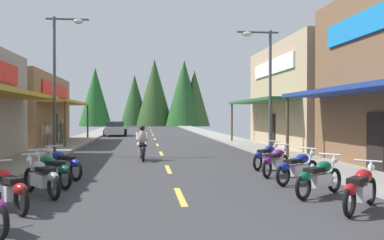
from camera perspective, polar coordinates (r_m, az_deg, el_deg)
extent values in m
cube|color=#38383A|center=(32.32, -4.91, -3.00)|extent=(9.67, 90.26, 0.10)
cube|color=gray|center=(32.70, -15.48, -2.79)|extent=(2.31, 90.26, 0.12)
cube|color=#9E9991|center=(33.03, 5.55, -2.73)|extent=(2.31, 90.26, 0.12)
cube|color=#E0C64C|center=(10.65, -1.59, -10.29)|extent=(0.16, 2.40, 0.01)
cube|color=#E0C64C|center=(15.82, -3.23, -6.67)|extent=(0.16, 2.40, 0.01)
cube|color=#E0C64C|center=(22.20, -4.18, -4.54)|extent=(0.16, 2.40, 0.01)
cube|color=#E0C64C|center=(28.67, -4.71, -3.36)|extent=(0.16, 2.40, 0.01)
cube|color=#E0C64C|center=(35.39, -5.05, -2.59)|extent=(0.16, 2.40, 0.01)
cube|color=#E0C64C|center=(42.23, -5.29, -2.05)|extent=(0.16, 2.40, 0.01)
cube|color=#E0C64C|center=(47.49, -5.42, -1.75)|extent=(0.16, 2.40, 0.01)
cube|color=#E0C64C|center=(54.19, -5.56, -1.45)|extent=(0.16, 2.40, 0.01)
cube|color=#E0C64C|center=(60.40, -5.65, -1.22)|extent=(0.16, 2.40, 0.01)
cube|color=#E0C64C|center=(67.39, -5.74, -1.02)|extent=(0.16, 2.40, 0.01)
cube|color=gold|center=(17.62, -24.23, 3.45)|extent=(1.80, 12.28, 0.16)
cylinder|color=brown|center=(23.18, -18.08, -0.88)|extent=(0.14, 0.14, 2.82)
cube|color=olive|center=(32.12, -23.58, 1.32)|extent=(6.36, 11.62, 4.82)
cube|color=gold|center=(31.18, -16.40, 2.26)|extent=(1.80, 10.45, 0.16)
cylinder|color=brown|center=(26.10, -16.77, -0.70)|extent=(0.14, 0.14, 2.82)
cylinder|color=brown|center=(36.04, -13.92, -0.31)|extent=(0.14, 0.14, 2.82)
cube|color=red|center=(31.37, -17.92, 3.83)|extent=(0.10, 8.13, 0.90)
cube|color=black|center=(31.34, -17.94, -1.13)|extent=(0.08, 1.10, 2.10)
cube|color=navy|center=(15.56, 20.87, 3.84)|extent=(1.80, 9.62, 0.16)
cylinder|color=brown|center=(19.52, 12.77, -1.15)|extent=(0.14, 0.14, 2.82)
cube|color=#197FCC|center=(16.29, 23.60, 12.48)|extent=(0.10, 7.49, 0.90)
cube|color=black|center=(15.98, 23.58, -2.89)|extent=(0.08, 1.10, 2.10)
cube|color=tan|center=(28.59, 19.33, 3.05)|extent=(8.81, 11.14, 6.45)
cube|color=#236033|center=(26.70, 9.02, 2.55)|extent=(1.80, 10.03, 0.16)
cylinder|color=brown|center=(21.88, 10.62, -0.95)|extent=(0.14, 0.14, 2.82)
cylinder|color=brown|center=(31.21, 5.41, -0.45)|extent=(0.14, 0.14, 2.82)
cube|color=white|center=(27.09, 10.75, 7.04)|extent=(0.10, 7.80, 0.90)
cube|color=black|center=(26.95, 10.78, -1.41)|extent=(0.08, 1.10, 2.10)
cylinder|color=#474C51|center=(21.69, -18.09, 4.30)|extent=(0.14, 0.14, 6.82)
cylinder|color=#474C51|center=(22.03, -16.48, 12.95)|extent=(2.06, 0.10, 0.10)
ellipsoid|color=silver|center=(21.92, -15.10, 12.74)|extent=(0.50, 0.30, 0.24)
cylinder|color=#474C51|center=(20.97, 10.52, 3.54)|extent=(0.14, 0.14, 6.15)
cylinder|color=#474C51|center=(21.16, 8.88, 11.64)|extent=(2.06, 0.10, 0.10)
ellipsoid|color=silver|center=(21.01, 7.47, 11.45)|extent=(0.50, 0.30, 0.24)
torus|color=black|center=(10.46, 23.01, -8.80)|extent=(0.52, 0.53, 0.64)
torus|color=black|center=(9.04, 20.51, -10.28)|extent=(0.52, 0.53, 0.64)
cube|color=silver|center=(9.74, 21.86, -9.03)|extent=(0.69, 0.70, 0.32)
ellipsoid|color=#A51414|center=(9.88, 22.19, -7.01)|extent=(0.62, 0.62, 0.28)
cube|color=black|center=(9.46, 21.44, -7.60)|extent=(0.62, 0.62, 0.12)
ellipsoid|color=#A51414|center=(9.05, 20.61, -8.80)|extent=(0.48, 0.48, 0.24)
cylinder|color=silver|center=(10.29, 22.83, -7.10)|extent=(0.30, 0.31, 0.71)
cylinder|color=silver|center=(10.13, 22.66, -5.11)|extent=(0.46, 0.45, 0.04)
sphere|color=white|center=(10.42, 23.07, -5.90)|extent=(0.16, 0.16, 0.16)
torus|color=black|center=(11.78, 18.68, -7.71)|extent=(0.57, 0.47, 0.64)
torus|color=black|center=(10.49, 14.82, -8.74)|extent=(0.57, 0.47, 0.64)
cube|color=silver|center=(11.12, 16.86, -7.79)|extent=(0.73, 0.65, 0.32)
ellipsoid|color=#0C5933|center=(11.25, 17.37, -6.05)|extent=(0.64, 0.59, 0.28)
cube|color=black|center=(10.86, 16.21, -6.50)|extent=(0.65, 0.59, 0.12)
ellipsoid|color=#0C5933|center=(10.50, 14.97, -7.46)|extent=(0.50, 0.46, 0.24)
cylinder|color=silver|center=(11.62, 18.38, -6.19)|extent=(0.33, 0.27, 0.71)
cylinder|color=silver|center=(11.48, 18.11, -4.41)|extent=(0.39, 0.50, 0.04)
sphere|color=white|center=(11.74, 18.76, -5.14)|extent=(0.16, 0.16, 0.16)
torus|color=black|center=(13.61, 15.89, -6.57)|extent=(0.58, 0.46, 0.64)
torus|color=black|center=(12.37, 12.21, -7.29)|extent=(0.58, 0.46, 0.64)
cube|color=silver|center=(12.97, 14.14, -6.57)|extent=(0.73, 0.64, 0.32)
ellipsoid|color=navy|center=(13.10, 14.63, -5.09)|extent=(0.64, 0.59, 0.28)
cube|color=black|center=(12.73, 13.52, -5.43)|extent=(0.65, 0.58, 0.12)
ellipsoid|color=navy|center=(12.38, 12.35, -6.21)|extent=(0.50, 0.45, 0.24)
cylinder|color=silver|center=(13.46, 15.60, -5.24)|extent=(0.34, 0.27, 0.71)
cylinder|color=silver|center=(13.33, 15.34, -3.70)|extent=(0.38, 0.51, 0.04)
sphere|color=white|center=(13.58, 15.96, -4.34)|extent=(0.16, 0.16, 0.16)
torus|color=black|center=(15.20, 12.39, -5.80)|extent=(0.49, 0.55, 0.64)
torus|color=black|center=(13.83, 10.12, -6.44)|extent=(0.49, 0.55, 0.64)
cube|color=silver|center=(14.50, 11.31, -5.79)|extent=(0.67, 0.72, 0.32)
ellipsoid|color=#721972|center=(14.66, 11.61, -4.47)|extent=(0.61, 0.63, 0.28)
cube|color=black|center=(14.24, 10.93, -4.77)|extent=(0.60, 0.64, 0.12)
ellipsoid|color=#721972|center=(13.85, 10.20, -5.47)|extent=(0.47, 0.49, 0.24)
cylinder|color=silver|center=(15.05, 12.21, -4.60)|extent=(0.29, 0.32, 0.71)
cylinder|color=silver|center=(14.91, 12.05, -3.22)|extent=(0.48, 0.42, 0.04)
sphere|color=white|center=(15.18, 12.43, -3.80)|extent=(0.16, 0.16, 0.16)
torus|color=black|center=(16.93, 11.22, -5.13)|extent=(0.51, 0.54, 0.64)
torus|color=black|center=(15.59, 8.86, -5.63)|extent=(0.51, 0.54, 0.64)
cube|color=silver|center=(16.25, 10.09, -5.09)|extent=(0.68, 0.70, 0.32)
ellipsoid|color=navy|center=(16.40, 10.41, -3.91)|extent=(0.62, 0.63, 0.28)
cube|color=black|center=(16.00, 9.70, -4.17)|extent=(0.61, 0.63, 0.12)
ellipsoid|color=navy|center=(15.61, 8.95, -4.77)|extent=(0.48, 0.49, 0.24)
cylinder|color=silver|center=(16.78, 11.04, -4.05)|extent=(0.30, 0.31, 0.71)
cylinder|color=silver|center=(16.65, 10.86, -2.81)|extent=(0.47, 0.44, 0.04)
sphere|color=white|center=(16.91, 11.27, -3.33)|extent=(0.16, 0.16, 0.16)
torus|color=black|center=(9.23, -22.07, -10.07)|extent=(0.47, 0.57, 0.64)
cube|color=silver|center=(9.90, -23.74, -8.87)|extent=(0.65, 0.72, 0.32)
ellipsoid|color=#A51414|center=(10.04, -24.16, -6.90)|extent=(0.60, 0.64, 0.28)
cube|color=black|center=(9.63, -23.22, -7.46)|extent=(0.59, 0.65, 0.12)
ellipsoid|color=#A51414|center=(9.23, -22.20, -8.62)|extent=(0.46, 0.49, 0.24)
torus|color=black|center=(12.04, -21.09, -7.54)|extent=(0.45, 0.58, 0.64)
torus|color=black|center=(10.67, -18.16, -8.59)|extent=(0.45, 0.58, 0.64)
cube|color=silver|center=(11.34, -19.72, -7.64)|extent=(0.64, 0.73, 0.32)
ellipsoid|color=#99999E|center=(11.48, -20.11, -5.93)|extent=(0.59, 0.64, 0.28)
cube|color=black|center=(11.07, -19.23, -6.37)|extent=(0.58, 0.65, 0.12)
ellipsoid|color=#99999E|center=(10.68, -18.27, -7.33)|extent=(0.45, 0.50, 0.24)
cylinder|color=silver|center=(11.88, -20.87, -6.05)|extent=(0.27, 0.34, 0.71)
cylinder|color=silver|center=(11.73, -20.67, -4.32)|extent=(0.51, 0.38, 0.04)
sphere|color=white|center=(12.00, -21.15, -5.02)|extent=(0.16, 0.16, 0.16)
torus|color=black|center=(13.34, -20.16, -6.74)|extent=(0.50, 0.55, 0.64)
torus|color=black|center=(12.04, -16.81, -7.52)|extent=(0.50, 0.55, 0.64)
cube|color=silver|center=(12.67, -18.57, -6.75)|extent=(0.67, 0.71, 0.32)
ellipsoid|color=#0C5933|center=(12.81, -19.02, -5.24)|extent=(0.61, 0.63, 0.28)
cube|color=black|center=(12.42, -18.01, -5.60)|extent=(0.61, 0.64, 0.12)
ellipsoid|color=#0C5933|center=(12.05, -16.94, -6.41)|extent=(0.47, 0.49, 0.24)
cylinder|color=silver|center=(13.18, -19.90, -5.38)|extent=(0.29, 0.32, 0.71)
cylinder|color=silver|center=(13.05, -19.66, -3.81)|extent=(0.48, 0.43, 0.04)
sphere|color=white|center=(13.31, -20.23, -4.46)|extent=(0.16, 0.16, 0.16)
torus|color=black|center=(14.77, -18.70, -6.01)|extent=(0.51, 0.54, 0.64)
torus|color=black|center=(13.51, -15.44, -6.62)|extent=(0.51, 0.54, 0.64)
cube|color=silver|center=(14.12, -17.15, -5.98)|extent=(0.68, 0.70, 0.32)
ellipsoid|color=navy|center=(14.26, -17.58, -4.63)|extent=(0.62, 0.63, 0.28)
cube|color=black|center=(13.88, -16.60, -4.93)|extent=(0.61, 0.63, 0.12)
ellipsoid|color=navy|center=(13.52, -15.56, -5.63)|extent=(0.48, 0.49, 0.24)
cylinder|color=silver|center=(14.62, -18.45, -4.77)|extent=(0.30, 0.31, 0.71)
cylinder|color=silver|center=(14.49, -18.21, -3.36)|extent=(0.47, 0.44, 0.04)
sphere|color=white|center=(14.74, -18.77, -3.95)|extent=(0.16, 0.16, 0.16)
torus|color=black|center=(19.84, -6.86, -4.26)|extent=(0.14, 0.64, 0.64)
torus|color=black|center=(18.35, -6.63, -4.67)|extent=(0.14, 0.64, 0.64)
cube|color=silver|center=(19.09, -6.75, -4.22)|extent=(0.32, 0.71, 0.32)
ellipsoid|color=black|center=(19.26, -6.79, -3.22)|extent=(0.35, 0.58, 0.28)
cube|color=black|center=(18.82, -6.72, -3.44)|extent=(0.31, 0.61, 0.12)
ellipsoid|color=black|center=(18.38, -6.64, -3.94)|extent=(0.26, 0.45, 0.24)
cylinder|color=silver|center=(19.68, -6.85, -3.34)|extent=(0.08, 0.37, 0.71)
cylinder|color=silver|center=(19.54, -6.83, -2.28)|extent=(0.60, 0.07, 0.04)
sphere|color=white|center=(19.83, -6.87, -2.73)|extent=(0.16, 0.16, 0.16)
ellipsoid|color=#B2A599|center=(18.89, -6.73, -2.29)|extent=(0.40, 0.40, 0.64)
sphere|color=black|center=(18.93, -6.74, -1.08)|extent=(0.24, 0.24, 0.24)
cylinder|color=#B2A599|center=(19.08, -7.24, -3.32)|extent=(0.16, 0.43, 0.24)
cylinder|color=#B2A599|center=(19.18, -7.40, -2.25)|extent=(0.13, 0.51, 0.40)
cylinder|color=#B2A599|center=(19.09, -6.28, -3.31)|extent=(0.16, 0.43, 0.24)
cylinder|color=#B2A599|center=(19.20, -6.16, -2.25)|extent=(0.13, 0.51, 0.40)
cylinder|color=#3F593F|center=(29.44, -17.30, -2.46)|extent=(0.14, 0.14, 0.86)
cylinder|color=#3F593F|center=(29.59, -17.10, -2.44)|extent=(0.14, 0.14, 0.86)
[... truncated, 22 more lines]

